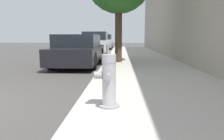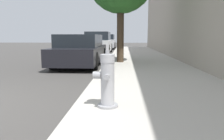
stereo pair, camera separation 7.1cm
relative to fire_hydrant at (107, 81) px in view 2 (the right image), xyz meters
name	(u,v)px [view 2 (the right image)]	position (x,y,z in m)	size (l,w,h in m)	color
sidewalk_slab	(180,115)	(1.04, -0.09, -0.45)	(3.12, 40.00, 0.14)	#B7B2A8
fire_hydrant	(107,81)	(0.00, 0.00, 0.00)	(0.36, 0.39, 0.83)	#97979C
parked_car_near	(81,50)	(-1.55, 5.82, 0.09)	(1.70, 4.52, 1.24)	black
parked_car_mid	(99,43)	(-1.60, 12.34, 0.20)	(1.74, 4.11, 1.49)	silver
parked_car_far	(106,42)	(-1.58, 18.13, 0.16)	(1.77, 4.15, 1.39)	#B7B7BC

